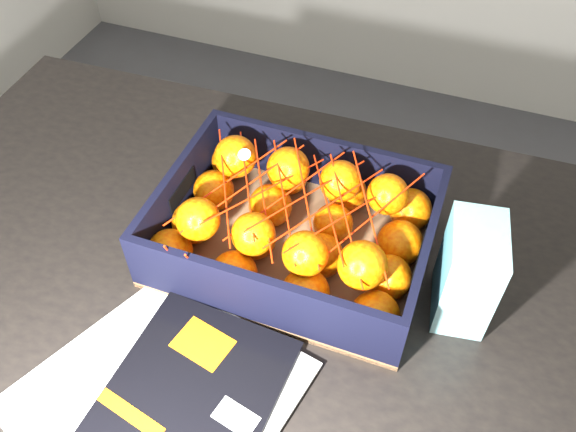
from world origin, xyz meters
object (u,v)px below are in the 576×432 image
(produce_crate, at_px, (295,235))
(retail_carton, at_px, (468,273))
(table, at_px, (235,299))
(magazine_stack, at_px, (168,399))

(produce_crate, distance_m, retail_carton, 0.26)
(table, distance_m, magazine_stack, 0.26)
(table, xyz_separation_m, magazine_stack, (0.02, -0.24, 0.11))
(table, height_order, retail_carton, retail_carton)
(table, bearing_deg, produce_crate, 35.45)
(table, relative_size, magazine_stack, 3.16)
(magazine_stack, bearing_deg, produce_crate, 77.39)
(magazine_stack, bearing_deg, retail_carton, 40.80)
(retail_carton, bearing_deg, produce_crate, 167.50)
(table, distance_m, produce_crate, 0.17)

